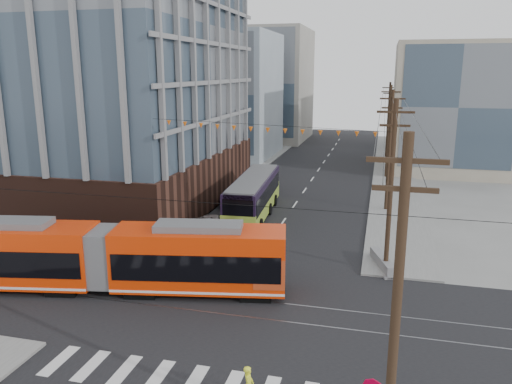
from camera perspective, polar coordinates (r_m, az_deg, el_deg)
ground at (r=24.92m, az=-6.32°, el=-16.74°), size 160.00×160.00×0.00m
office_building at (r=52.38m, az=-21.16°, el=14.68°), size 30.00×25.00×28.60m
bg_bldg_nw_near at (r=76.28m, az=-4.83°, el=10.95°), size 18.00×16.00×18.00m
bg_bldg_ne_near at (r=68.69m, az=21.34°, el=8.95°), size 14.00×14.00×16.00m
bg_bldg_nw_far at (r=94.62m, az=0.95°, el=12.13°), size 16.00×18.00×20.00m
bg_bldg_ne_far at (r=88.81m, az=21.10°, el=9.19°), size 16.00×16.00×14.00m
utility_pole_near at (r=15.75m, az=15.67°, el=-13.63°), size 0.30×0.30×11.00m
utility_pole_far at (r=76.38m, az=14.86°, el=7.92°), size 0.30×0.30×11.00m
streetcar at (r=30.54m, az=-16.91°, el=-7.17°), size 21.19×6.83×4.05m
city_bus at (r=44.07m, az=-0.29°, el=-0.45°), size 3.61×12.99×3.64m
parked_car_silver at (r=39.43m, az=-6.10°, el=-3.90°), size 3.10×4.64×1.45m
parked_car_white at (r=40.08m, az=-5.15°, el=-3.60°), size 3.70×5.32×1.43m
parked_car_grey at (r=48.74m, az=-2.74°, el=-0.40°), size 3.97×5.74×1.46m
jersey_barrier at (r=33.98m, az=14.25°, el=-7.79°), size 2.01×3.99×0.78m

